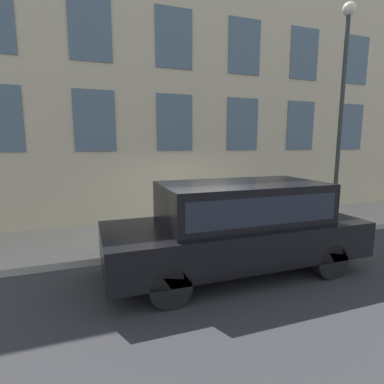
{
  "coord_description": "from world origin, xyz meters",
  "views": [
    {
      "loc": [
        -6.42,
        2.68,
        2.58
      ],
      "look_at": [
        0.56,
        0.2,
        1.39
      ],
      "focal_mm": 28.0,
      "sensor_mm": 36.0,
      "label": 1
    }
  ],
  "objects_px": {
    "fire_hydrant": "(206,223)",
    "street_lamp": "(343,93)",
    "parked_truck_black_near": "(238,222)",
    "person": "(178,211)"
  },
  "relations": [
    {
      "from": "fire_hydrant",
      "to": "person",
      "type": "bearing_deg",
      "value": 57.03
    },
    {
      "from": "person",
      "to": "parked_truck_black_near",
      "type": "bearing_deg",
      "value": -8.35
    },
    {
      "from": "parked_truck_black_near",
      "to": "fire_hydrant",
      "type": "bearing_deg",
      "value": 1.05
    },
    {
      "from": "fire_hydrant",
      "to": "street_lamp",
      "type": "relative_size",
      "value": 0.14
    },
    {
      "from": "fire_hydrant",
      "to": "parked_truck_black_near",
      "type": "height_order",
      "value": "parked_truck_black_near"
    },
    {
      "from": "street_lamp",
      "to": "parked_truck_black_near",
      "type": "bearing_deg",
      "value": 113.78
    },
    {
      "from": "parked_truck_black_near",
      "to": "street_lamp",
      "type": "xyz_separation_m",
      "value": [
        1.93,
        -4.37,
        3.0
      ]
    },
    {
      "from": "fire_hydrant",
      "to": "parked_truck_black_near",
      "type": "distance_m",
      "value": 1.67
    },
    {
      "from": "fire_hydrant",
      "to": "parked_truck_black_near",
      "type": "relative_size",
      "value": 0.17
    },
    {
      "from": "person",
      "to": "street_lamp",
      "type": "xyz_separation_m",
      "value": [
        -0.1,
        -5.03,
        3.16
      ]
    }
  ]
}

